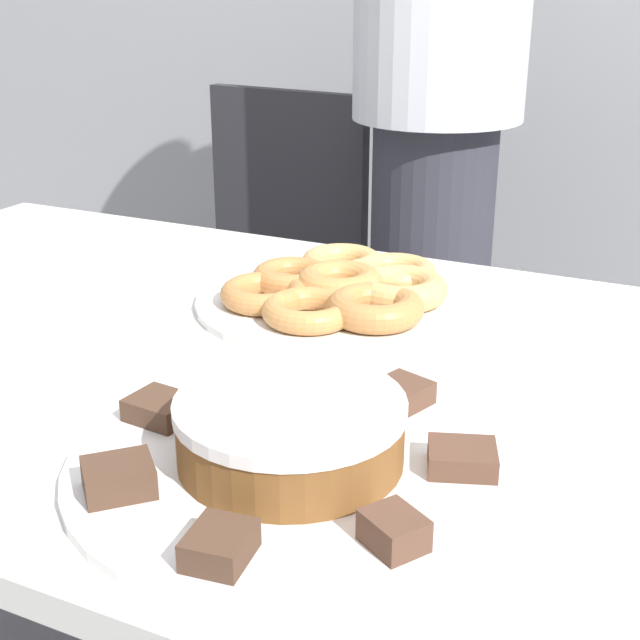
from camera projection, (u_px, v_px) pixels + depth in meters
name	position (u px, v px, depth m)	size (l,w,h in m)	color
table	(343.00, 436.00, 1.01)	(1.72, 0.87, 0.72)	silver
person_standing	(439.00, 84.00, 1.71)	(0.33, 0.33, 1.74)	#383842
office_chair_left	(254.00, 312.00, 1.98)	(0.48, 0.48, 0.89)	black
plate_cake	(291.00, 465.00, 0.79)	(0.40, 0.40, 0.01)	white
plate_donuts	(339.00, 301.00, 1.17)	(0.38, 0.38, 0.01)	white
frosted_cake	(290.00, 430.00, 0.77)	(0.20, 0.20, 0.06)	brown
lamington_0	(399.00, 394.00, 0.88)	(0.06, 0.07, 0.02)	brown
lamington_1	(277.00, 375.00, 0.92)	(0.06, 0.06, 0.03)	#513828
lamington_2	(161.00, 408.00, 0.85)	(0.06, 0.06, 0.02)	#513828
lamington_3	(119.00, 478.00, 0.73)	(0.07, 0.07, 0.03)	#513828
lamington_4	(220.00, 545.00, 0.65)	(0.05, 0.06, 0.02)	#513828
lamington_5	(394.00, 531.00, 0.66)	(0.06, 0.06, 0.03)	brown
lamington_6	(462.00, 458.00, 0.77)	(0.07, 0.07, 0.02)	brown
donut_0	(340.00, 283.00, 1.16)	(0.11, 0.11, 0.04)	#D18E4C
donut_1	(293.00, 277.00, 1.20)	(0.11, 0.11, 0.03)	#C68447
donut_2	(265.00, 293.00, 1.14)	(0.12, 0.12, 0.03)	#C68447
donut_3	(309.00, 310.00, 1.09)	(0.12, 0.12, 0.03)	#D18E4C
donut_4	(375.00, 308.00, 1.09)	(0.12, 0.12, 0.04)	#C68447
donut_5	(400.00, 289.00, 1.15)	(0.12, 0.12, 0.04)	#E5AD66
donut_6	(395.00, 273.00, 1.22)	(0.11, 0.11, 0.03)	#E5AD66
donut_7	(342.00, 263.00, 1.26)	(0.12, 0.12, 0.03)	#E5AD66
napkin	(10.00, 336.00, 1.06)	(0.14, 0.13, 0.01)	white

